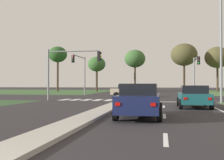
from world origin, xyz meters
name	(u,v)px	position (x,y,z in m)	size (l,w,h in m)	color
ground_plane	(133,98)	(0.00, 30.00, 0.00)	(200.00, 200.00, 0.00)	#282628
grass_verge_far_left	(27,91)	(-25.50, 54.50, 0.00)	(35.00, 35.00, 0.01)	#385B2D
median_island_near	(93,114)	(0.00, 11.00, 0.07)	(1.20, 22.00, 0.14)	#ADA89E
median_island_far	(145,92)	(0.00, 55.00, 0.07)	(1.20, 36.00, 0.14)	gray
lane_dash_near	(166,139)	(3.50, 5.50, 0.01)	(0.14, 2.00, 0.01)	silver
lane_dash_second	(164,116)	(3.50, 11.50, 0.01)	(0.14, 2.00, 0.01)	silver
lane_dash_third	(164,107)	(3.50, 17.50, 0.01)	(0.14, 2.00, 0.01)	silver
stop_bar_near	(167,102)	(3.80, 23.00, 0.01)	(6.40, 0.50, 0.01)	silver
crosswalk_bar_near	(65,100)	(-6.40, 24.80, 0.01)	(0.70, 2.80, 0.01)	silver
crosswalk_bar_second	(76,100)	(-5.25, 24.80, 0.01)	(0.70, 2.80, 0.01)	silver
crosswalk_bar_third	(87,100)	(-4.10, 24.80, 0.01)	(0.70, 2.80, 0.01)	silver
crosswalk_bar_fourth	(98,100)	(-2.95, 24.80, 0.01)	(0.70, 2.80, 0.01)	silver
crosswalk_bar_fifth	(109,100)	(-1.80, 24.80, 0.01)	(0.70, 2.80, 0.01)	silver
crosswalk_bar_sixth	(121,100)	(-0.65, 24.80, 0.01)	(0.70, 2.80, 0.01)	silver
crosswalk_bar_seventh	(132,100)	(0.50, 24.80, 0.01)	(0.70, 2.80, 0.01)	silver
car_white_near	(137,88)	(-2.22, 60.70, 0.75)	(2.00, 4.27, 1.46)	silver
car_navy_third	(140,100)	(2.35, 10.68, 0.82)	(2.08, 4.50, 1.61)	#161E47
car_beige_fourth	(128,91)	(-0.76, 31.65, 0.79)	(4.18, 2.08, 1.55)	#BCAD8E
car_silver_fifth	(131,88)	(-2.36, 50.05, 0.79)	(1.99, 4.15, 1.55)	#B7B7BC
car_teal_sixth	(194,96)	(5.48, 16.96, 0.77)	(2.08, 4.22, 1.50)	#19565B
traffic_signal_near_left	(69,64)	(-5.49, 23.40, 3.52)	(5.43, 0.32, 5.01)	gray
traffic_signal_far_left	(80,67)	(-7.60, 34.46, 3.88)	(0.32, 5.76, 5.54)	gray
traffic_signal_far_right	(196,68)	(7.60, 34.62, 3.59)	(0.32, 5.19, 5.14)	gray
street_lamp_second	(220,32)	(8.23, 22.20, 5.95)	(1.29, 2.36, 10.72)	gray
treeline_near	(58,55)	(-19.03, 55.75, 7.96)	(4.04, 4.04, 9.78)	#423323
treeline_second	(97,64)	(-10.46, 56.33, 5.81)	(3.75, 3.75, 7.47)	#423323
treeline_third	(135,59)	(-2.46, 58.44, 7.06)	(4.51, 4.51, 9.02)	#423323
treeline_fourth	(184,55)	(7.74, 56.47, 7.54)	(5.34, 5.34, 9.85)	#423323
treeline_fifth	(217,58)	(14.63, 58.76, 7.09)	(5.15, 5.15, 9.32)	#423323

